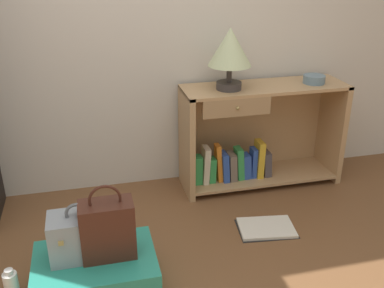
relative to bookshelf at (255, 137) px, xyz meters
The scene contains 8 objects.
back_wall 1.33m from the bookshelf, 164.99° to the left, with size 6.40×0.10×2.60m, color silver.
bookshelf is the anchor object (origin of this frame).
table_lamp 0.70m from the bookshelf, 169.65° to the right, with size 0.29×0.29×0.41m.
bowl 0.58m from the bookshelf, ahead, with size 0.15×0.15×0.06m, color slate.
suitcase_large 1.55m from the bookshelf, 141.73° to the right, with size 0.61×0.45×0.22m.
train_case 1.56m from the bookshelf, 144.28° to the right, with size 0.28×0.19×0.30m.
handbag 1.47m from the bookshelf, 140.13° to the right, with size 0.26×0.15×0.40m.
open_book_on_floor 0.73m from the bookshelf, 102.78° to the right, with size 0.38×0.29×0.02m.
Camera 1 is at (-0.25, -1.55, 1.62)m, focal length 41.79 mm.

